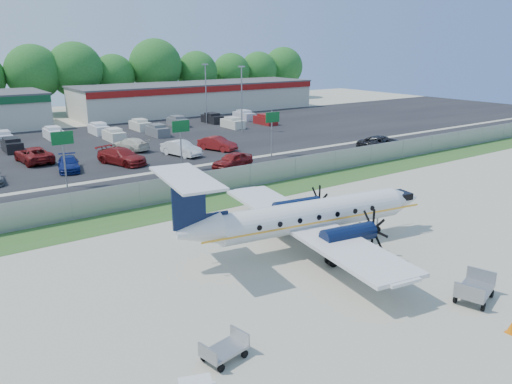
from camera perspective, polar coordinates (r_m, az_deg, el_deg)
ground at (r=29.77m, az=6.69°, el=-6.93°), size 170.00×170.00×0.00m
grass_verge at (r=38.94m, az=-5.07°, el=-1.20°), size 170.00×4.00×0.02m
access_road at (r=44.90m, az=-9.56°, el=1.03°), size 170.00×8.00×0.02m
parking_lot at (r=64.08m, az=-17.80°, el=5.07°), size 170.00×32.00×0.02m
perimeter_fence at (r=40.33m, az=-6.54°, el=0.86°), size 120.00×0.06×1.99m
building_east at (r=93.89m, az=-6.74°, el=10.72°), size 44.40×12.40×5.24m
sign_left at (r=45.13m, az=-21.19°, el=4.92°), size 1.80×0.26×5.00m
sign_mid at (r=48.85m, az=-8.59°, el=6.64°), size 1.80×0.26×5.00m
sign_right at (r=54.57m, az=1.87°, el=7.83°), size 1.80×0.26×5.00m
light_pole_ne at (r=70.07m, az=-1.65°, el=11.06°), size 0.90×0.35×9.09m
light_pole_se at (r=78.58m, az=-5.76°, el=11.56°), size 0.90×0.35×9.09m
tree_line at (r=96.74m, az=-24.04°, el=8.02°), size 112.00×6.00×14.00m
aircraft at (r=29.68m, az=5.89°, el=-2.73°), size 17.35×17.04×5.31m
baggage_cart_near at (r=20.26m, az=-3.64°, el=-17.53°), size 1.94×1.38×0.93m
baggage_cart_far at (r=26.37m, az=23.71°, el=-10.16°), size 2.58×1.99×1.19m
cone_port_wing at (r=24.41m, az=27.19°, el=-13.59°), size 0.40×0.40×0.57m
cone_starboard_wing at (r=32.06m, az=-2.40°, el=-4.60°), size 0.38×0.38×0.54m
road_car_mid at (r=49.78m, az=-2.69°, el=2.74°), size 4.99×3.08×1.59m
road_car_east at (r=60.20m, az=14.19°, el=4.65°), size 6.33×3.22×1.71m
parked_car_b at (r=52.01m, az=-20.56°, el=2.30°), size 2.92×5.06×1.38m
parked_car_c at (r=53.20m, az=-15.03°, el=3.08°), size 4.31×6.27×1.69m
parked_car_d at (r=55.99m, az=-8.51°, el=4.11°), size 3.08×5.38×1.68m
parked_car_e at (r=58.51m, az=-4.42°, el=4.77°), size 3.32×5.07×1.58m
parked_car_f at (r=57.10m, az=-23.98°, el=3.11°), size 3.26×6.17×1.65m
parked_car_g at (r=59.98m, az=-14.12°, el=4.61°), size 3.58×5.50×1.48m
far_parking_rows at (r=68.80m, az=-19.08°, el=5.67°), size 56.00×10.00×1.60m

